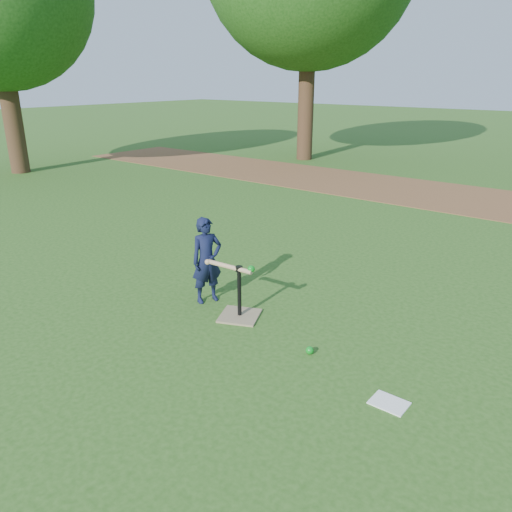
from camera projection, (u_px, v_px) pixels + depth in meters
The scene contains 7 objects.
ground at pixel (261, 323), 5.54m from camera, with size 80.00×80.00×0.00m, color #285116.
dirt_strip at pixel (469, 199), 11.05m from camera, with size 24.00×3.00×0.01m, color brown.
child at pixel (207, 260), 5.91m from camera, with size 0.38×0.25×1.05m, color #111633.
wiffle_ball_ground at pixel (310, 350), 4.90m from camera, with size 0.08×0.08×0.08m, color #0C851A.
clipboard at pixel (389, 403), 4.17m from camera, with size 0.30×0.23×0.01m, color white.
batting_tee at pixel (240, 308), 5.64m from camera, with size 0.57×0.57×0.61m.
swing_action at pixel (232, 267), 5.52m from camera, with size 0.65×0.15×0.10m.
Camera 1 is at (3.04, -3.91, 2.58)m, focal length 35.00 mm.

